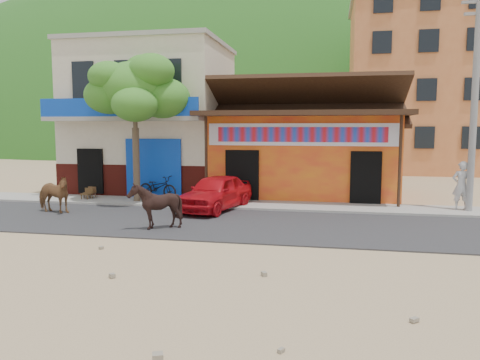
# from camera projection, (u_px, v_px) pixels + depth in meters

# --- Properties ---
(ground) EXTENTS (120.00, 120.00, 0.00)m
(ground) POSITION_uv_depth(u_px,v_px,m) (208.00, 243.00, 12.79)
(ground) COLOR #9E825B
(ground) RESTS_ON ground
(road) EXTENTS (60.00, 5.00, 0.04)m
(road) POSITION_uv_depth(u_px,v_px,m) (228.00, 224.00, 15.22)
(road) COLOR #28282B
(road) RESTS_ON ground
(sidewalk) EXTENTS (60.00, 2.00, 0.12)m
(sidewalk) POSITION_uv_depth(u_px,v_px,m) (247.00, 205.00, 18.63)
(sidewalk) COLOR gray
(sidewalk) RESTS_ON ground
(dance_club) EXTENTS (8.00, 6.00, 3.60)m
(dance_club) POSITION_uv_depth(u_px,v_px,m) (305.00, 156.00, 21.94)
(dance_club) COLOR orange
(dance_club) RESTS_ON ground
(cafe_building) EXTENTS (7.00, 6.00, 7.00)m
(cafe_building) POSITION_uv_depth(u_px,v_px,m) (153.00, 120.00, 23.21)
(cafe_building) COLOR beige
(cafe_building) RESTS_ON ground
(apartment_front) EXTENTS (9.00, 9.00, 12.00)m
(apartment_front) POSITION_uv_depth(u_px,v_px,m) (415.00, 88.00, 33.76)
(apartment_front) COLOR #CC723F
(apartment_front) RESTS_ON ground
(hillside) EXTENTS (100.00, 40.00, 24.00)m
(hillside) POSITION_uv_depth(u_px,v_px,m) (315.00, 75.00, 79.67)
(hillside) COLOR #194C14
(hillside) RESTS_ON ground
(tree) EXTENTS (3.00, 3.00, 6.00)m
(tree) POSITION_uv_depth(u_px,v_px,m) (135.00, 128.00, 18.98)
(tree) COLOR #2D721E
(tree) RESTS_ON sidewalk
(utility_pole) EXTENTS (0.24, 0.24, 8.00)m
(utility_pole) POSITION_uv_depth(u_px,v_px,m) (475.00, 100.00, 16.58)
(utility_pole) COLOR gray
(utility_pole) RESTS_ON sidewalk
(cow_tan) EXTENTS (1.73, 1.05, 1.37)m
(cow_tan) POSITION_uv_depth(u_px,v_px,m) (53.00, 194.00, 16.99)
(cow_tan) COLOR brown
(cow_tan) RESTS_ON road
(cow_dark) EXTENTS (1.51, 1.40, 1.44)m
(cow_dark) POSITION_uv_depth(u_px,v_px,m) (155.00, 206.00, 14.26)
(cow_dark) COLOR black
(cow_dark) RESTS_ON road
(red_car) EXTENTS (2.46, 4.18, 1.34)m
(red_car) POSITION_uv_depth(u_px,v_px,m) (216.00, 192.00, 17.58)
(red_car) COLOR red
(red_car) RESTS_ON road
(scooter) EXTENTS (1.96, 1.08, 0.98)m
(scooter) POSITION_uv_depth(u_px,v_px,m) (158.00, 187.00, 19.91)
(scooter) COLOR black
(scooter) RESTS_ON sidewalk
(pedestrian) EXTENTS (0.67, 0.46, 1.79)m
(pedestrian) POSITION_uv_depth(u_px,v_px,m) (461.00, 186.00, 17.14)
(pedestrian) COLOR silver
(pedestrian) RESTS_ON sidewalk
(cafe_chair_left) EXTENTS (0.47, 0.47, 0.87)m
(cafe_chair_left) POSITION_uv_depth(u_px,v_px,m) (89.00, 188.00, 20.12)
(cafe_chair_left) COLOR #492E18
(cafe_chair_left) RESTS_ON sidewalk
(cafe_chair_right) EXTENTS (0.43, 0.43, 0.84)m
(cafe_chair_right) POSITION_uv_depth(u_px,v_px,m) (87.00, 189.00, 19.81)
(cafe_chair_right) COLOR #452A17
(cafe_chair_right) RESTS_ON sidewalk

